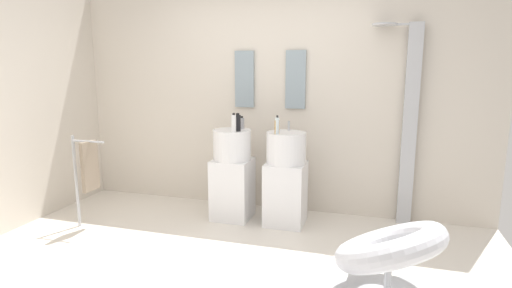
{
  "coord_description": "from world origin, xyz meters",
  "views": [
    {
      "loc": [
        1.16,
        -2.83,
        1.61
      ],
      "look_at": [
        0.15,
        0.55,
        0.95
      ],
      "focal_mm": 28.5,
      "sensor_mm": 36.0,
      "label": 1
    }
  ],
  "objects_px": {
    "towel_rack": "(88,168)",
    "soap_bottle_black": "(238,123)",
    "pedestal_sink_left": "(232,174)",
    "soap_bottle_grey": "(241,123)",
    "shower_column": "(408,121)",
    "lounge_chair": "(389,253)",
    "soap_bottle_amber": "(277,127)",
    "soap_bottle_white": "(234,123)",
    "pedestal_sink_right": "(286,178)",
    "soap_bottle_clear": "(277,125)"
  },
  "relations": [
    {
      "from": "towel_rack",
      "to": "soap_bottle_black",
      "type": "bearing_deg",
      "value": 24.09
    },
    {
      "from": "shower_column",
      "to": "lounge_chair",
      "type": "height_order",
      "value": "shower_column"
    },
    {
      "from": "towel_rack",
      "to": "soap_bottle_grey",
      "type": "height_order",
      "value": "soap_bottle_grey"
    },
    {
      "from": "lounge_chair",
      "to": "soap_bottle_grey",
      "type": "bearing_deg",
      "value": 139.28
    },
    {
      "from": "lounge_chair",
      "to": "soap_bottle_grey",
      "type": "xyz_separation_m",
      "value": [
        -1.52,
        1.31,
        0.68
      ]
    },
    {
      "from": "pedestal_sink_left",
      "to": "soap_bottle_black",
      "type": "height_order",
      "value": "soap_bottle_black"
    },
    {
      "from": "towel_rack",
      "to": "soap_bottle_black",
      "type": "relative_size",
      "value": 5.1
    },
    {
      "from": "pedestal_sink_left",
      "to": "soap_bottle_amber",
      "type": "distance_m",
      "value": 0.77
    },
    {
      "from": "pedestal_sink_right",
      "to": "soap_bottle_clear",
      "type": "distance_m",
      "value": 0.59
    },
    {
      "from": "soap_bottle_amber",
      "to": "soap_bottle_black",
      "type": "height_order",
      "value": "soap_bottle_black"
    },
    {
      "from": "lounge_chair",
      "to": "soap_bottle_grey",
      "type": "distance_m",
      "value": 2.11
    },
    {
      "from": "soap_bottle_white",
      "to": "soap_bottle_grey",
      "type": "distance_m",
      "value": 0.24
    },
    {
      "from": "soap_bottle_clear",
      "to": "towel_rack",
      "type": "bearing_deg",
      "value": -163.01
    },
    {
      "from": "pedestal_sink_right",
      "to": "soap_bottle_white",
      "type": "height_order",
      "value": "soap_bottle_white"
    },
    {
      "from": "pedestal_sink_left",
      "to": "soap_bottle_white",
      "type": "bearing_deg",
      "value": -62.07
    },
    {
      "from": "shower_column",
      "to": "soap_bottle_clear",
      "type": "relative_size",
      "value": 11.11
    },
    {
      "from": "lounge_chair",
      "to": "pedestal_sink_right",
      "type": "bearing_deg",
      "value": 129.84
    },
    {
      "from": "soap_bottle_grey",
      "to": "soap_bottle_clear",
      "type": "bearing_deg",
      "value": -27.85
    },
    {
      "from": "soap_bottle_white",
      "to": "soap_bottle_clear",
      "type": "distance_m",
      "value": 0.45
    },
    {
      "from": "soap_bottle_black",
      "to": "soap_bottle_grey",
      "type": "bearing_deg",
      "value": 96.46
    },
    {
      "from": "soap_bottle_amber",
      "to": "soap_bottle_grey",
      "type": "bearing_deg",
      "value": 152.87
    },
    {
      "from": "soap_bottle_amber",
      "to": "soap_bottle_clear",
      "type": "bearing_deg",
      "value": -65.2
    },
    {
      "from": "soap_bottle_amber",
      "to": "soap_bottle_grey",
      "type": "distance_m",
      "value": 0.5
    },
    {
      "from": "shower_column",
      "to": "towel_rack",
      "type": "xyz_separation_m",
      "value": [
        -3.05,
        -1.07,
        -0.45
      ]
    },
    {
      "from": "towel_rack",
      "to": "soap_bottle_amber",
      "type": "bearing_deg",
      "value": 17.3
    },
    {
      "from": "pedestal_sink_left",
      "to": "soap_bottle_grey",
      "type": "distance_m",
      "value": 0.56
    },
    {
      "from": "soap_bottle_clear",
      "to": "soap_bottle_black",
      "type": "height_order",
      "value": "soap_bottle_black"
    },
    {
      "from": "pedestal_sink_right",
      "to": "shower_column",
      "type": "relative_size",
      "value": 0.52
    },
    {
      "from": "soap_bottle_white",
      "to": "soap_bottle_black",
      "type": "height_order",
      "value": "soap_bottle_white"
    },
    {
      "from": "pedestal_sink_right",
      "to": "soap_bottle_clear",
      "type": "height_order",
      "value": "soap_bottle_clear"
    },
    {
      "from": "lounge_chair",
      "to": "soap_bottle_clear",
      "type": "xyz_separation_m",
      "value": [
        -1.06,
        1.07,
        0.71
      ]
    },
    {
      "from": "soap_bottle_white",
      "to": "soap_bottle_black",
      "type": "distance_m",
      "value": 0.06
    },
    {
      "from": "pedestal_sink_left",
      "to": "soap_bottle_clear",
      "type": "relative_size",
      "value": 5.81
    },
    {
      "from": "shower_column",
      "to": "soap_bottle_amber",
      "type": "bearing_deg",
      "value": -157.94
    },
    {
      "from": "shower_column",
      "to": "soap_bottle_amber",
      "type": "xyz_separation_m",
      "value": [
        -1.25,
        -0.5,
        -0.04
      ]
    },
    {
      "from": "soap_bottle_grey",
      "to": "pedestal_sink_left",
      "type": "bearing_deg",
      "value": -123.61
    },
    {
      "from": "shower_column",
      "to": "towel_rack",
      "type": "distance_m",
      "value": 3.26
    },
    {
      "from": "soap_bottle_clear",
      "to": "pedestal_sink_left",
      "type": "bearing_deg",
      "value": 165.72
    },
    {
      "from": "shower_column",
      "to": "towel_rack",
      "type": "height_order",
      "value": "shower_column"
    },
    {
      "from": "pedestal_sink_left",
      "to": "pedestal_sink_right",
      "type": "xyz_separation_m",
      "value": [
        0.59,
        0.0,
        0.0
      ]
    },
    {
      "from": "pedestal_sink_left",
      "to": "soap_bottle_grey",
      "type": "bearing_deg",
      "value": 56.39
    },
    {
      "from": "pedestal_sink_left",
      "to": "soap_bottle_black",
      "type": "xyz_separation_m",
      "value": [
        0.09,
        -0.07,
        0.57
      ]
    },
    {
      "from": "lounge_chair",
      "to": "soap_bottle_clear",
      "type": "distance_m",
      "value": 1.66
    },
    {
      "from": "soap_bottle_white",
      "to": "soap_bottle_grey",
      "type": "height_order",
      "value": "soap_bottle_white"
    },
    {
      "from": "towel_rack",
      "to": "soap_bottle_white",
      "type": "distance_m",
      "value": 1.53
    },
    {
      "from": "soap_bottle_grey",
      "to": "soap_bottle_black",
      "type": "relative_size",
      "value": 0.73
    },
    {
      "from": "lounge_chair",
      "to": "soap_bottle_grey",
      "type": "relative_size",
      "value": 7.92
    },
    {
      "from": "pedestal_sink_right",
      "to": "shower_column",
      "type": "height_order",
      "value": "shower_column"
    },
    {
      "from": "pedestal_sink_right",
      "to": "towel_rack",
      "type": "relative_size",
      "value": 1.13
    },
    {
      "from": "shower_column",
      "to": "lounge_chair",
      "type": "bearing_deg",
      "value": -96.39
    }
  ]
}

